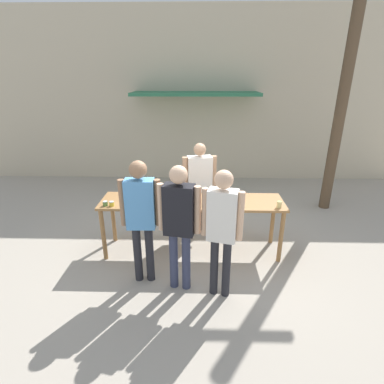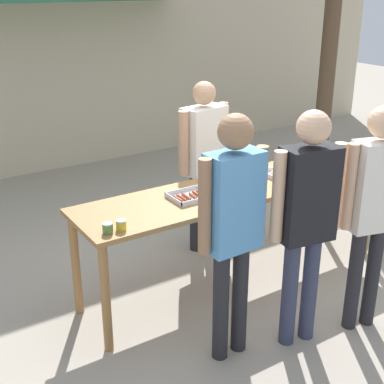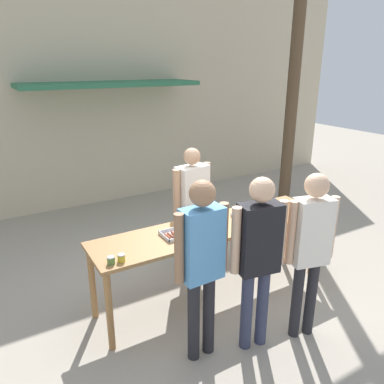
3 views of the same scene
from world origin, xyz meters
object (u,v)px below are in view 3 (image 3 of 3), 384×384
object	(u,v)px
person_customer_with_cup	(310,242)
utility_pole	(295,66)
food_tray_buns	(251,215)
person_server_behind_table	(192,199)
person_customer_waiting_in_line	(258,250)
condiment_jar_mustard	(111,260)
condiment_jar_ketchup	(121,258)
beer_cup	(311,207)
person_customer_holding_hotdog	(202,255)
food_tray_sausages	(178,234)

from	to	relation	value
person_customer_with_cup	utility_pole	distance (m)	4.27
food_tray_buns	utility_pole	bearing A→B (deg)	37.92
person_server_behind_table	person_customer_waiting_in_line	size ratio (longest dim) A/B	0.95
condiment_jar_mustard	condiment_jar_ketchup	distance (m)	0.10
food_tray_buns	beer_cup	size ratio (longest dim) A/B	4.15
food_tray_buns	condiment_jar_ketchup	size ratio (longest dim) A/B	5.53
food_tray_buns	condiment_jar_ketchup	world-z (taller)	condiment_jar_ketchup
utility_pole	person_server_behind_table	bearing A→B (deg)	-157.78
beer_cup	food_tray_buns	bearing A→B (deg)	163.94
beer_cup	utility_pole	xyz separation A→B (m)	(1.65, 2.14, 1.72)
beer_cup	person_server_behind_table	world-z (taller)	person_server_behind_table
utility_pole	beer_cup	bearing A→B (deg)	-127.59
beer_cup	person_customer_holding_hotdog	xyz separation A→B (m)	(-2.03, -0.57, 0.12)
condiment_jar_ketchup	person_customer_waiting_in_line	bearing A→B (deg)	-33.02
food_tray_buns	person_server_behind_table	world-z (taller)	person_server_behind_table
condiment_jar_mustard	person_server_behind_table	bearing A→B (deg)	33.32
food_tray_sausages	person_customer_holding_hotdog	bearing A→B (deg)	-103.02
food_tray_buns	person_server_behind_table	distance (m)	0.85
person_customer_waiting_in_line	person_customer_holding_hotdog	bearing A→B (deg)	-5.99
condiment_jar_mustard	person_customer_waiting_in_line	bearing A→B (deg)	-30.92
beer_cup	person_customer_waiting_in_line	bearing A→B (deg)	-154.15
food_tray_sausages	utility_pole	bearing A→B (deg)	28.68
person_customer_with_cup	person_customer_waiting_in_line	bearing A→B (deg)	1.03
food_tray_sausages	condiment_jar_ketchup	xyz separation A→B (m)	(-0.76, -0.24, 0.02)
condiment_jar_ketchup	utility_pole	world-z (taller)	utility_pole
person_customer_waiting_in_line	utility_pole	distance (m)	4.54
food_tray_sausages	person_customer_waiting_in_line	size ratio (longest dim) A/B	0.20
food_tray_sausages	utility_pole	xyz separation A→B (m)	(3.49, 1.91, 1.75)
person_customer_holding_hotdog	person_customer_waiting_in_line	bearing A→B (deg)	162.40
person_customer_holding_hotdog	condiment_jar_mustard	bearing A→B (deg)	-41.84
utility_pole	person_customer_waiting_in_line	bearing A→B (deg)	-137.64
food_tray_sausages	utility_pole	distance (m)	4.34
condiment_jar_ketchup	food_tray_sausages	bearing A→B (deg)	17.51
beer_cup	person_server_behind_table	size ratio (longest dim) A/B	0.06
beer_cup	person_server_behind_table	bearing A→B (deg)	141.86
condiment_jar_mustard	person_customer_holding_hotdog	world-z (taller)	person_customer_holding_hotdog
condiment_jar_mustard	person_server_behind_table	distance (m)	1.76
food_tray_sausages	condiment_jar_mustard	distance (m)	0.89
food_tray_sausages	person_server_behind_table	world-z (taller)	person_server_behind_table
food_tray_sausages	condiment_jar_mustard	size ratio (longest dim) A/B	4.79
food_tray_buns	condiment_jar_mustard	world-z (taller)	condiment_jar_mustard
condiment_jar_mustard	condiment_jar_ketchup	size ratio (longest dim) A/B	1.00
person_customer_with_cup	person_customer_waiting_in_line	distance (m)	0.57
person_server_behind_table	person_customer_with_cup	distance (m)	1.84
beer_cup	person_customer_waiting_in_line	xyz separation A→B (m)	(-1.49, -0.72, 0.11)
utility_pole	condiment_jar_ketchup	bearing A→B (deg)	-153.17
food_tray_buns	utility_pole	xyz separation A→B (m)	(2.45, 1.91, 1.75)
condiment_jar_mustard	person_server_behind_table	xyz separation A→B (m)	(1.47, 0.97, 0.05)
person_server_behind_table	person_customer_waiting_in_line	bearing A→B (deg)	-109.41
person_customer_with_cup	person_customer_holding_hotdog	bearing A→B (deg)	-0.20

